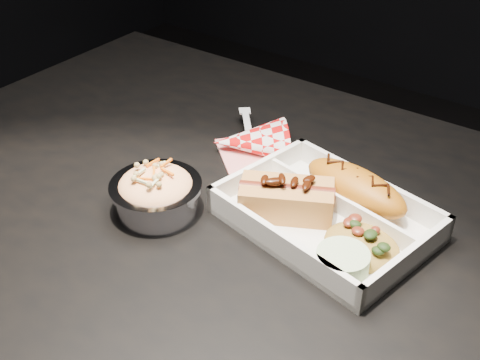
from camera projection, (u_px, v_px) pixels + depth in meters
name	position (u px, v px, depth m)	size (l,w,h in m)	color
dining_table	(257.00, 275.00, 0.82)	(1.20, 0.80, 0.75)	black
food_tray	(326.00, 218.00, 0.76)	(0.28, 0.23, 0.04)	white
fried_pastry	(355.00, 187.00, 0.78)	(0.15, 0.06, 0.05)	#AA5F11
hotdog	(286.00, 196.00, 0.76)	(0.13, 0.11, 0.06)	#BB7E3F
fried_rice_mound	(363.00, 239.00, 0.70)	(0.10, 0.08, 0.03)	#AA8031
cupcake_liner	(342.00, 263.00, 0.67)	(0.06, 0.06, 0.03)	#B8D29F
foil_coleslaw_cup	(156.00, 191.00, 0.77)	(0.12, 0.12, 0.07)	silver
napkin_fork	(250.00, 142.00, 0.90)	(0.16, 0.16, 0.10)	red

